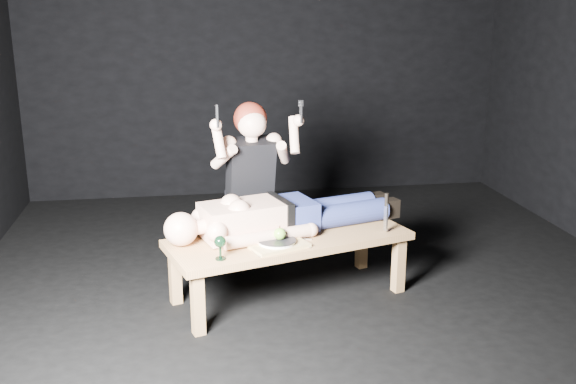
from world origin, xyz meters
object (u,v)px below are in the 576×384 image
object	(u,v)px
table	(289,267)
carving_knife	(386,213)
lying_man	(288,210)
kneeling_woman	(248,185)
serving_tray	(277,245)
goblet	(220,248)

from	to	relation	value
table	carving_knife	world-z (taller)	carving_knife
table	lying_man	size ratio (longest dim) A/B	0.92
lying_man	kneeling_woman	bearing A→B (deg)	104.22
kneeling_woman	serving_tray	world-z (taller)	kneeling_woman
kneeling_woman	goblet	bearing A→B (deg)	-115.41
lying_man	carving_knife	xyz separation A→B (m)	(0.66, -0.17, -0.00)
lying_man	goblet	world-z (taller)	lying_man
kneeling_woman	goblet	world-z (taller)	kneeling_woman
lying_man	goblet	distance (m)	0.71
kneeling_woman	goblet	distance (m)	0.95
goblet	serving_tray	bearing A→B (deg)	24.70
lying_man	serving_tray	distance (m)	0.37
table	goblet	distance (m)	0.67
kneeling_woman	carving_knife	xyz separation A→B (m)	(0.90, -0.57, -0.08)
lying_man	goblet	size ratio (longest dim) A/B	11.57
serving_tray	table	bearing A→B (deg)	58.38
lying_man	kneeling_woman	world-z (taller)	kneeling_woman
table	goblet	world-z (taller)	goblet
kneeling_woman	goblet	size ratio (longest dim) A/B	8.75
kneeling_woman	goblet	xyz separation A→B (m)	(-0.27, -0.90, -0.15)
table	serving_tray	world-z (taller)	serving_tray
goblet	kneeling_woman	bearing A→B (deg)	73.55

